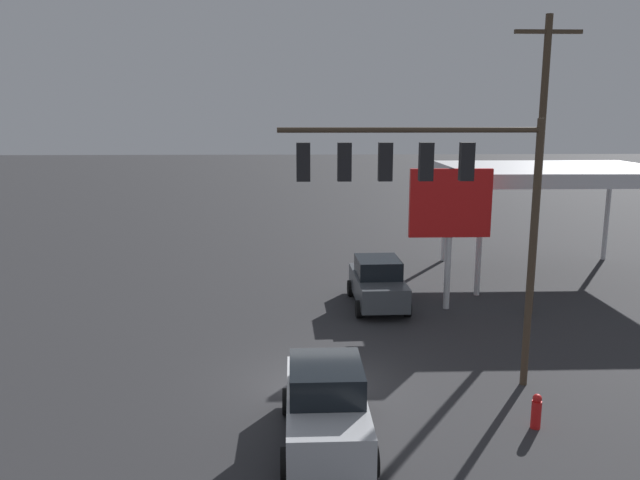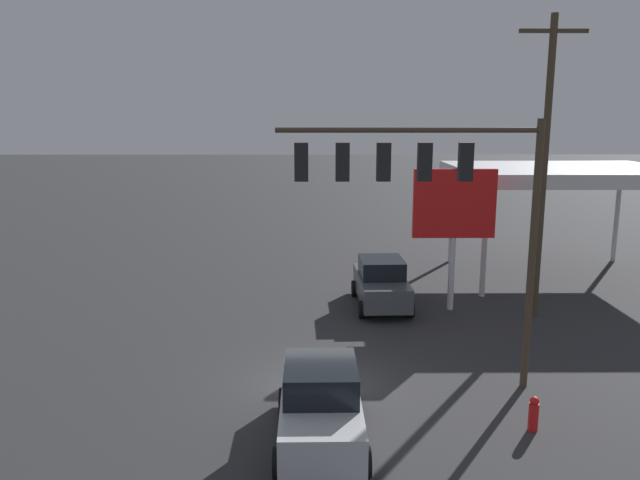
% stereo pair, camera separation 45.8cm
% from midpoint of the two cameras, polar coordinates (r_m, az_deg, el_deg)
% --- Properties ---
extents(ground_plane, '(200.00, 200.00, 0.00)m').
position_cam_midpoint_polar(ground_plane, '(17.97, -0.54, -13.24)').
color(ground_plane, '#2D2D30').
extents(traffic_signal_assembly, '(6.97, 0.43, 7.40)m').
position_cam_midpoint_polar(traffic_signal_assembly, '(16.72, 9.15, 5.04)').
color(traffic_signal_assembly, '#473828').
rests_on(traffic_signal_assembly, ground).
extents(utility_pole, '(2.40, 0.26, 10.93)m').
position_cam_midpoint_polar(utility_pole, '(24.18, 18.90, 6.70)').
color(utility_pole, '#473828').
rests_on(utility_pole, ground).
extents(gas_station_canopy, '(9.66, 7.51, 5.14)m').
position_cam_midpoint_polar(gas_station_canopy, '(30.60, 20.20, 5.67)').
color(gas_station_canopy, silver).
rests_on(gas_station_canopy, ground).
extents(price_sign, '(3.13, 0.27, 5.48)m').
position_cam_midpoint_polar(price_sign, '(24.20, 11.28, 2.88)').
color(price_sign, silver).
rests_on(price_sign, ground).
extents(sedan_waiting, '(2.17, 4.46, 1.93)m').
position_cam_midpoint_polar(sedan_waiting, '(24.81, 4.76, -3.89)').
color(sedan_waiting, '#474C51').
rests_on(sedan_waiting, ground).
extents(sedan_far, '(2.10, 4.42, 1.93)m').
position_cam_midpoint_polar(sedan_far, '(14.86, -0.37, -14.74)').
color(sedan_far, silver).
rests_on(sedan_far, ground).
extents(fire_hydrant, '(0.24, 0.24, 0.88)m').
position_cam_midpoint_polar(fire_hydrant, '(16.45, 18.39, -14.64)').
color(fire_hydrant, red).
rests_on(fire_hydrant, ground).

